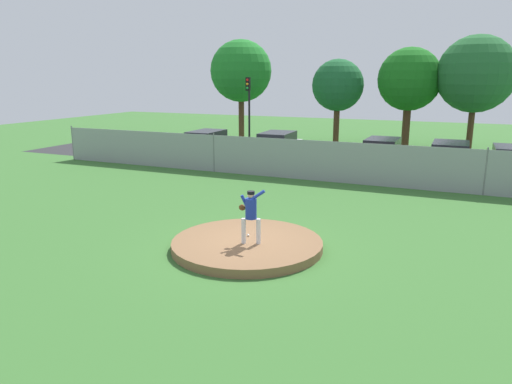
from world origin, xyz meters
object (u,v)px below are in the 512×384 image
object	(u,v)px
parked_car_charcoal	(450,159)
traffic_cone_orange	(240,158)
baseball	(248,235)
pitcher_youth	(251,212)
parked_car_white	(277,147)
parked_car_burgundy	(382,155)
parked_car_silver	(511,163)
traffic_light_near	(249,101)
parked_car_navy	(207,144)

from	to	relation	value
parked_car_charcoal	traffic_cone_orange	xyz separation A→B (m)	(-11.56, -0.90, -0.55)
baseball	pitcher_youth	bearing A→B (deg)	-58.66
parked_car_charcoal	traffic_cone_orange	distance (m)	11.61
pitcher_youth	traffic_cone_orange	xyz separation A→B (m)	(-6.78, 13.47, -0.95)
parked_car_white	parked_car_burgundy	size ratio (longest dim) A/B	1.09
parked_car_burgundy	parked_car_silver	bearing A→B (deg)	3.99
traffic_cone_orange	traffic_light_near	size ratio (longest dim) A/B	0.11
baseball	parked_car_navy	xyz separation A→B (m)	(-9.27, 13.92, 0.50)
parked_car_silver	parked_car_burgundy	bearing A→B (deg)	-176.01
parked_car_navy	traffic_light_near	bearing A→B (deg)	75.10
parked_car_charcoal	baseball	bearing A→B (deg)	-110.26
baseball	parked_car_silver	size ratio (longest dim) A/B	0.02
parked_car_charcoal	parked_car_burgundy	world-z (taller)	parked_car_burgundy
pitcher_youth	parked_car_charcoal	bearing A→B (deg)	71.59
parked_car_silver	traffic_cone_orange	world-z (taller)	parked_car_silver
baseball	traffic_light_near	bearing A→B (deg)	114.42
baseball	parked_car_charcoal	bearing A→B (deg)	69.74
baseball	traffic_light_near	size ratio (longest dim) A/B	0.02
parked_car_charcoal	parked_car_burgundy	bearing A→B (deg)	179.38
parked_car_burgundy	parked_car_navy	bearing A→B (deg)	179.75
parked_car_silver	traffic_light_near	size ratio (longest dim) A/B	0.92
parked_car_navy	parked_car_burgundy	bearing A→B (deg)	-0.25
parked_car_white	parked_car_navy	world-z (taller)	parked_car_white
parked_car_white	parked_car_burgundy	bearing A→B (deg)	-6.23
parked_car_silver	traffic_light_near	distance (m)	16.75
baseball	parked_car_silver	bearing A→B (deg)	60.96
parked_car_white	parked_car_silver	bearing A→B (deg)	-1.17
parked_car_white	parked_car_navy	size ratio (longest dim) A/B	1.01
traffic_light_near	parked_car_burgundy	bearing A→B (deg)	-22.77
parked_car_silver	parked_car_charcoal	distance (m)	2.88
traffic_light_near	parked_car_white	bearing A→B (deg)	-44.67
parked_car_white	parked_car_burgundy	distance (m)	6.41
parked_car_charcoal	traffic_light_near	xyz separation A→B (m)	(-13.28, 4.17, 2.55)
traffic_light_near	parked_car_silver	bearing A→B (deg)	-12.92
parked_car_navy	traffic_light_near	xyz separation A→B (m)	(1.09, 4.09, 2.57)
pitcher_youth	parked_car_white	world-z (taller)	pitcher_youth
parked_car_white	traffic_light_near	size ratio (longest dim) A/B	0.98
parked_car_navy	traffic_cone_orange	xyz separation A→B (m)	(2.81, -0.99, -0.53)
parked_car_burgundy	pitcher_youth	bearing A→B (deg)	-95.35
baseball	traffic_light_near	xyz separation A→B (m)	(-8.18, 18.01, 3.07)
pitcher_youth	parked_car_burgundy	distance (m)	14.47
traffic_cone_orange	parked_car_charcoal	bearing A→B (deg)	4.46
parked_car_silver	parked_car_charcoal	bearing A→B (deg)	-170.51
parked_car_charcoal	traffic_light_near	size ratio (longest dim) A/B	0.96
parked_car_charcoal	traffic_light_near	distance (m)	14.16
pitcher_youth	parked_car_charcoal	size ratio (longest dim) A/B	0.34
parked_car_burgundy	traffic_cone_orange	world-z (taller)	parked_car_burgundy
parked_car_white	traffic_light_near	xyz separation A→B (m)	(-3.48, 3.44, 2.56)
parked_car_charcoal	parked_car_burgundy	distance (m)	3.43
pitcher_youth	parked_car_silver	xyz separation A→B (m)	(7.62, 14.84, -0.45)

